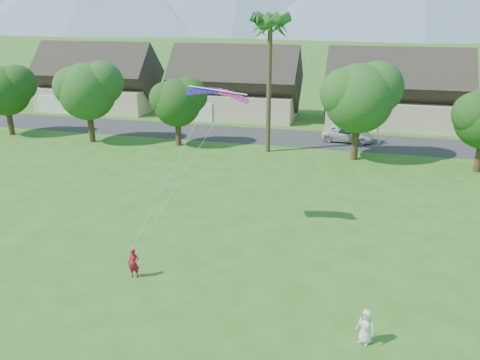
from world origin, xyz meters
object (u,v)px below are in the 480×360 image
(parked_car, at_px, (348,135))
(parafoil_kite, at_px, (219,91))
(kite_flyer, at_px, (134,263))
(watcher, at_px, (366,327))

(parked_car, xyz_separation_m, parafoil_kite, (-6.81, -22.52, 7.67))
(parked_car, distance_m, parafoil_kite, 24.75)
(kite_flyer, relative_size, parafoil_kite, 0.44)
(kite_flyer, height_order, parked_car, kite_flyer)
(watcher, distance_m, parked_car, 31.30)
(kite_flyer, bearing_deg, parafoil_kite, 61.47)
(kite_flyer, bearing_deg, watcher, -18.01)
(parked_car, height_order, parafoil_kite, parafoil_kite)
(parked_car, bearing_deg, parafoil_kite, 168.05)
(kite_flyer, bearing_deg, parked_car, 65.23)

